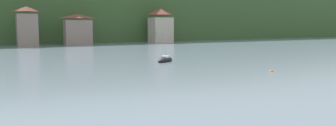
{
  "coord_description": "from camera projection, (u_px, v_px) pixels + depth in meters",
  "views": [
    {
      "loc": [
        -10.65,
        28.78,
        5.38
      ],
      "look_at": [
        0.0,
        48.61,
        2.91
      ],
      "focal_mm": 37.7,
      "sensor_mm": 36.0,
      "label": 1
    }
  ],
  "objects": [
    {
      "name": "shore_building_westcentral",
      "position": [
        78.0,
        30.0,
        92.39
      ],
      "size": [
        7.27,
        3.39,
        8.08
      ],
      "color": "gray",
      "rests_on": "ground_plane"
    },
    {
      "name": "shore_building_central",
      "position": [
        161.0,
        26.0,
        104.94
      ],
      "size": [
        6.34,
        5.65,
        10.06
      ],
      "color": "#BCB29E",
      "rests_on": "ground_plane"
    },
    {
      "name": "mooring_buoy_near",
      "position": [
        272.0,
        72.0,
        40.13
      ],
      "size": [
        0.39,
        0.39,
        0.39
      ],
      "primitive_type": "sphere",
      "color": "orange",
      "rests_on": "ground_plane"
    },
    {
      "name": "shore_building_west",
      "position": [
        27.0,
        27.0,
        86.6
      ],
      "size": [
        5.03,
        3.76,
        9.73
      ],
      "color": "gray",
      "rests_on": "ground_plane"
    },
    {
      "name": "sailboat_far_2",
      "position": [
        165.0,
        60.0,
        51.24
      ],
      "size": [
        4.22,
        3.88,
        5.34
      ],
      "rotation": [
        0.0,
        0.0,
        0.7
      ],
      "color": "black",
      "rests_on": "ground_plane"
    }
  ]
}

